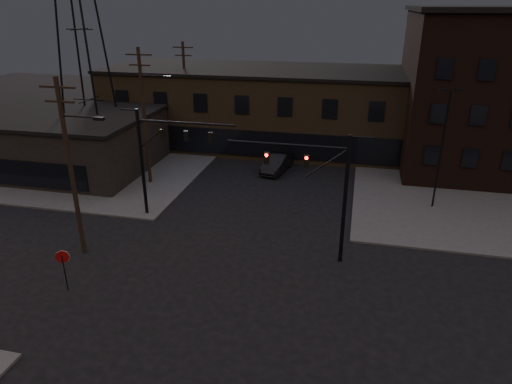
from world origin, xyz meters
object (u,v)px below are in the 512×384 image
traffic_signal_far (158,152)px  stop_sign (63,261)px  traffic_signal_near (326,185)px  car_crossing (277,163)px  parked_car_lot_a (440,167)px  parked_car_lot_b (456,169)px

traffic_signal_far → stop_sign: size_ratio=3.23×
traffic_signal_far → stop_sign: bearing=-97.3°
traffic_signal_near → car_crossing: bearing=110.5°
car_crossing → parked_car_lot_a: bearing=17.3°
parked_car_lot_a → parked_car_lot_b: bearing=-74.8°
parked_car_lot_a → parked_car_lot_b: 1.54m
traffic_signal_far → parked_car_lot_b: bearing=31.3°
traffic_signal_far → car_crossing: 13.84m
car_crossing → parked_car_lot_b: bearing=18.1°
traffic_signal_far → parked_car_lot_b: size_ratio=1.92×
traffic_signal_far → stop_sign: 10.55m
traffic_signal_far → car_crossing: traffic_signal_far is taller
parked_car_lot_a → traffic_signal_far: bearing=121.9°
stop_sign → traffic_signal_far: bearing=82.7°
traffic_signal_far → parked_car_lot_a: 25.30m
stop_sign → parked_car_lot_a: (22.39, 23.33, -0.88)m
car_crossing → traffic_signal_near: bearing=-59.5°
car_crossing → traffic_signal_far: bearing=-109.5°
traffic_signal_near → parked_car_lot_a: size_ratio=1.67×
parked_car_lot_a → traffic_signal_near: bearing=151.3°
traffic_signal_near → parked_car_lot_b: size_ratio=1.92×
traffic_signal_near → traffic_signal_far: size_ratio=1.00×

